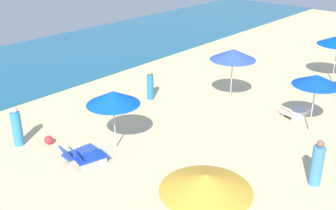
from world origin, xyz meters
TOP-DOWN VIEW (x-y plane):
  - ocean at (0.00, 24.74)m, footprint 60.00×10.53m
  - umbrella_0 at (-7.06, 6.65)m, footprint 2.23×2.23m
  - umbrella_2 at (2.19, 11.84)m, footprint 2.17×2.17m
  - umbrella_6 at (1.89, 7.67)m, footprint 1.94×1.94m
  - lounge_chair_6_0 at (2.79, 8.77)m, footprint 1.57×1.00m
  - umbrella_7 at (-4.49, 12.79)m, footprint 2.03×2.03m
  - lounge_chair_7_0 at (-5.99, 13.23)m, footprint 1.41×0.69m
  - lounge_chair_7_1 at (-6.01, 12.61)m, footprint 1.35×0.90m
  - beachgoer_0 at (0.03, 15.19)m, footprint 0.44×0.44m
  - beachgoer_1 at (-1.78, 5.91)m, footprint 0.49×0.49m
  - beachgoer_2 at (-6.86, 15.84)m, footprint 0.49×0.49m
  - beach_ball_1 at (-6.06, 15.01)m, footprint 0.35×0.35m
  - cooler_box_2 at (-2.58, 15.82)m, footprint 0.62×0.57m

SIDE VIEW (x-z plane):
  - ocean at x=0.00m, z-range 0.00..0.12m
  - beach_ball_1 at x=-6.06m, z-range 0.00..0.35m
  - cooler_box_2 at x=-2.58m, z-range 0.00..0.38m
  - lounge_chair_7_0 at x=-5.99m, z-range -0.10..0.57m
  - lounge_chair_6_0 at x=2.79m, z-range -0.07..0.56m
  - lounge_chair_7_1 at x=-6.01m, z-range -0.11..0.68m
  - beachgoer_0 at x=0.03m, z-range -0.04..1.48m
  - beachgoer_2 at x=-6.86m, z-range -0.06..1.57m
  - beachgoer_1 at x=-1.78m, z-range -0.07..1.58m
  - umbrella_7 at x=-4.49m, z-range 0.93..3.29m
  - umbrella_6 at x=1.89m, z-range 1.03..3.54m
  - umbrella_0 at x=-7.06m, z-range 1.10..3.74m
  - umbrella_2 at x=2.19m, z-range 1.12..3.87m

